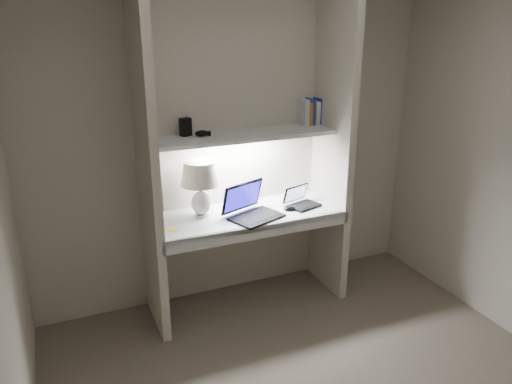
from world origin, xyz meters
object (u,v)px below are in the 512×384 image
table_lamp (200,180)px  laptop_netbook (301,201)px  speaker (246,195)px  laptop_main (251,209)px  book_row (312,112)px

table_lamp → laptop_netbook: bearing=-6.8°
laptop_netbook → speaker: laptop_netbook is taller
table_lamp → laptop_netbook: size_ratio=1.48×
table_lamp → laptop_main: 0.44m
table_lamp → laptop_main: (0.34, -0.14, -0.23)m
laptop_main → book_row: book_row is taller
table_lamp → book_row: bearing=8.1°
book_row → laptop_netbook: bearing=-130.5°
table_lamp → speaker: table_lamp is taller
laptop_netbook → book_row: book_row is taller
table_lamp → speaker: size_ratio=2.79×
laptop_main → book_row: 0.95m
laptop_main → laptop_netbook: laptop_main is taller
speaker → book_row: (0.58, 0.03, 0.62)m
laptop_netbook → speaker: bearing=134.4°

